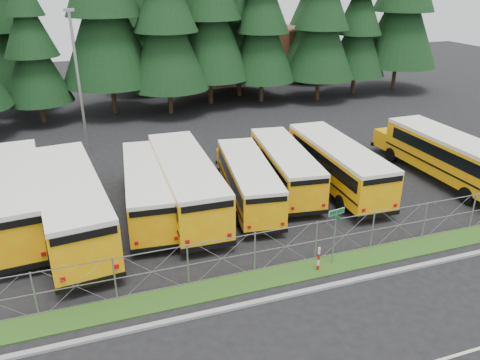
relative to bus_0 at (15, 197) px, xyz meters
name	(u,v)px	position (x,y,z in m)	size (l,w,h in m)	color
ground	(323,245)	(14.28, -7.15, -1.57)	(120.00, 120.00, 0.00)	black
curb	(358,280)	(14.28, -10.25, -1.51)	(50.00, 0.25, 0.12)	gray
grass_verge	(341,263)	(14.28, -8.85, -1.54)	(50.00, 1.40, 0.06)	#1B4313
chainlink_fence	(335,237)	(14.28, -8.15, -0.57)	(44.00, 0.10, 2.00)	#95979D
brick_building	(215,54)	(20.28, 32.85, 1.43)	(22.00, 10.00, 6.00)	brown
bus_0	(15,197)	(0.00, 0.00, 0.00)	(2.82, 11.95, 3.13)	orange
bus_1	(71,204)	(2.73, -1.90, 0.05)	(2.91, 12.34, 3.24)	orange
bus_2	(149,189)	(6.78, -0.84, -0.18)	(2.50, 10.57, 2.77)	orange
bus_3	(185,183)	(8.76, -1.04, -0.04)	(2.76, 11.67, 3.06)	orange
bus_4	(247,181)	(12.33, -1.38, -0.27)	(2.33, 9.86, 2.59)	orange
bus_5	(283,167)	(15.13, -0.15, -0.24)	(2.38, 10.08, 2.64)	orange
bus_6	(334,165)	(18.13, -1.14, -0.12)	(2.61, 11.05, 2.90)	orange
bus_east	(445,158)	(25.35, -2.45, -0.07)	(2.70, 11.44, 3.00)	orange
street_sign	(335,225)	(13.86, -8.72, 0.47)	(0.83, 0.55, 2.81)	#95979D
striped_bollard	(318,259)	(12.98, -9.01, -0.97)	(0.11, 0.11, 1.20)	#B20C0C
light_standard	(78,79)	(3.89, 9.84, 3.94)	(0.70, 0.35, 10.14)	#95979D
conifer_2	(31,49)	(0.47, 19.45, 4.86)	(5.81, 5.81, 12.86)	black
conifer_3	(104,5)	(6.82, 20.65, 8.17)	(8.80, 8.80, 19.47)	black
conifer_4	(166,22)	(11.84, 18.80, 6.72)	(7.49, 7.49, 16.56)	black
conifer_5	(208,9)	(16.43, 21.16, 7.53)	(8.23, 8.23, 18.20)	black
conifer_6	(262,25)	(21.67, 20.33, 6.06)	(6.90, 6.90, 15.26)	black
conifer_7	(322,21)	(27.59, 19.18, 6.34)	(7.15, 7.15, 15.80)	black
conifer_8	(359,28)	(32.54, 20.25, 5.44)	(6.34, 6.34, 14.02)	black
conifer_9	(404,2)	(37.99, 20.49, 7.84)	(8.51, 8.51, 18.82)	black
conifer_10	(4,21)	(-1.80, 24.49, 6.69)	(7.46, 7.46, 16.50)	black
conifer_11	(134,17)	(10.20, 28.31, 6.50)	(7.30, 7.30, 16.14)	black
conifer_12	(239,12)	(20.34, 23.53, 7.01)	(7.76, 7.76, 17.16)	black
conifer_13	(312,18)	(30.70, 27.53, 5.86)	(6.72, 6.72, 14.85)	black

